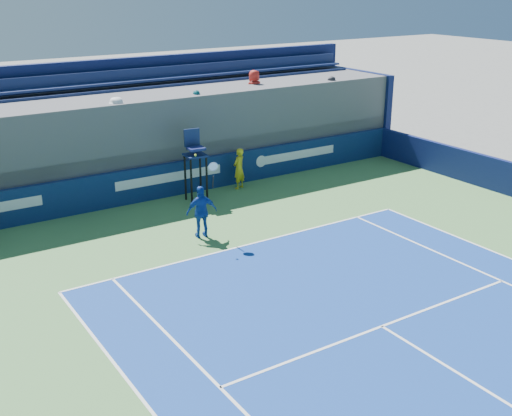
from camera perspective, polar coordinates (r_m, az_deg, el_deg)
ball_person at (r=23.18m, az=-1.53°, el=3.53°), size 0.64×0.55×1.50m
back_hoarding at (r=22.59m, az=-7.76°, el=2.49°), size 20.40×0.21×1.20m
umpire_chair at (r=21.76m, az=-5.45°, el=4.46°), size 0.77×0.77×2.48m
tennis_player at (r=18.81m, az=-4.85°, el=-0.32°), size 0.98×0.59×2.57m
stadium_seating at (r=24.08m, az=-10.01°, el=6.50°), size 21.00×4.05×4.40m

